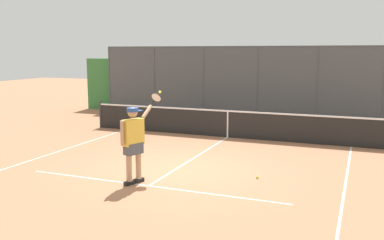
# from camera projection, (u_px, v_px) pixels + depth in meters

# --- Properties ---
(ground_plane) EXTENTS (60.00, 60.00, 0.00)m
(ground_plane) POSITION_uv_depth(u_px,v_px,m) (174.00, 170.00, 10.90)
(ground_plane) COLOR #B27551
(court_line_markings) EXTENTS (8.27, 10.87, 0.01)m
(court_line_markings) POSITION_uv_depth(u_px,v_px,m) (143.00, 189.00, 9.40)
(court_line_markings) COLOR white
(court_line_markings) RESTS_ON ground
(fence_backdrop) EXTENTS (18.27, 1.37, 3.24)m
(fence_backdrop) POSITION_uv_depth(u_px,v_px,m) (261.00, 89.00, 19.47)
(fence_backdrop) COLOR #474C51
(fence_backdrop) RESTS_ON ground
(tennis_net) EXTENTS (10.63, 0.09, 1.07)m
(tennis_net) POSITION_uv_depth(u_px,v_px,m) (228.00, 123.00, 15.01)
(tennis_net) COLOR #2D2D2D
(tennis_net) RESTS_ON ground
(tennis_player) EXTENTS (0.48, 1.43, 2.05)m
(tennis_player) POSITION_uv_depth(u_px,v_px,m) (134.00, 139.00, 9.66)
(tennis_player) COLOR black
(tennis_player) RESTS_ON ground
(tennis_ball_near_baseline) EXTENTS (0.07, 0.07, 0.07)m
(tennis_ball_near_baseline) POSITION_uv_depth(u_px,v_px,m) (257.00, 177.00, 10.19)
(tennis_ball_near_baseline) COLOR #D6E042
(tennis_ball_near_baseline) RESTS_ON ground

